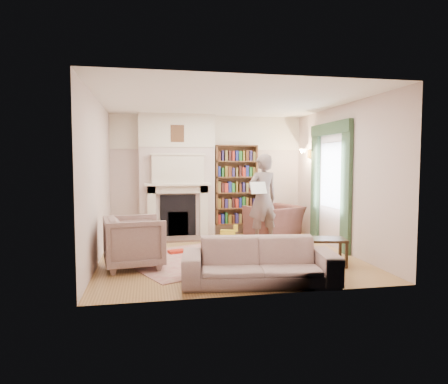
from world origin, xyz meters
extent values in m
plane|color=olive|center=(0.00, 0.00, 0.00)|extent=(4.50, 4.50, 0.00)
plane|color=white|center=(0.00, 0.00, 2.80)|extent=(4.50, 4.50, 0.00)
plane|color=beige|center=(0.00, 2.25, 1.40)|extent=(4.50, 0.00, 4.50)
plane|color=beige|center=(0.00, -2.25, 1.40)|extent=(4.50, 0.00, 4.50)
plane|color=beige|center=(-2.25, 0.00, 1.40)|extent=(0.00, 4.50, 4.50)
plane|color=beige|center=(2.25, 0.00, 1.40)|extent=(0.00, 4.50, 4.50)
cube|color=beige|center=(-0.75, 2.08, 1.40)|extent=(1.70, 0.35, 2.80)
cube|color=silver|center=(-0.75, 1.79, 1.22)|extent=(1.47, 0.24, 0.05)
cube|color=black|center=(-0.75, 1.88, 0.50)|extent=(0.80, 0.06, 0.96)
cube|color=silver|center=(-0.75, 1.81, 1.55)|extent=(1.15, 0.18, 0.62)
cube|color=brown|center=(0.65, 2.12, 1.18)|extent=(1.00, 0.24, 1.85)
cube|color=silver|center=(2.23, 0.40, 1.45)|extent=(0.02, 0.90, 1.30)
cube|color=#2A4129|center=(2.20, -0.30, 1.20)|extent=(0.07, 0.32, 2.40)
cube|color=#2A4129|center=(2.20, 1.10, 1.20)|extent=(0.07, 0.32, 2.40)
cube|color=#2A4129|center=(2.19, 0.40, 2.38)|extent=(0.09, 1.70, 0.24)
cube|color=#BFB290|center=(-0.42, -0.10, 0.01)|extent=(3.37, 3.06, 0.01)
imported|color=#4B2A28|center=(1.40, 1.52, 0.36)|extent=(1.43, 1.37, 0.72)
imported|color=#B6A396|center=(-1.64, -0.57, 0.42)|extent=(1.05, 1.03, 0.84)
imported|color=#B5AA95|center=(0.13, -1.76, 0.32)|extent=(2.25, 1.13, 0.63)
imported|color=#63534F|center=(0.95, 0.92, 0.94)|extent=(0.78, 0.61, 1.88)
cube|color=white|center=(0.80, 0.72, 1.19)|extent=(0.37, 0.19, 0.24)
cylinder|color=#B1B3B9|center=(-1.38, 1.30, 0.28)|extent=(0.25, 0.25, 0.55)
cube|color=gold|center=(-0.53, 0.24, 0.03)|extent=(0.44, 0.44, 0.03)
cube|color=red|center=(-0.89, 0.31, 0.04)|extent=(0.34, 0.28, 0.05)
cube|color=red|center=(0.10, -0.46, 0.02)|extent=(0.28, 0.30, 0.02)
cube|color=red|center=(0.30, -0.33, 0.02)|extent=(0.30, 0.29, 0.02)
camera|label=1|loc=(-1.40, -7.11, 1.70)|focal=32.00mm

